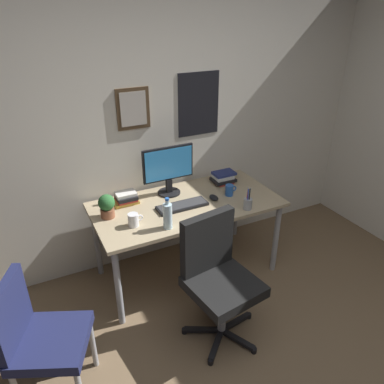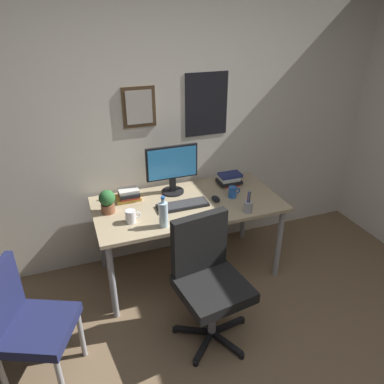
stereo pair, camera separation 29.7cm
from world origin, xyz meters
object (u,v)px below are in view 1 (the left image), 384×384
(coffee_mug_far, at_px, (134,220))
(book_stack_left, at_px, (223,178))
(monitor, at_px, (168,168))
(keyboard, at_px, (182,206))
(office_chair, at_px, (217,273))
(water_bottle, at_px, (168,216))
(pen_cup, at_px, (248,203))
(side_chair, at_px, (38,335))
(computer_mouse, at_px, (214,198))
(book_stack_right, at_px, (126,198))
(potted_plant, at_px, (107,205))
(coffee_mug_near, at_px, (230,190))

(coffee_mug_far, height_order, book_stack_left, coffee_mug_far)
(monitor, relative_size, keyboard, 1.07)
(office_chair, distance_m, coffee_mug_far, 0.74)
(keyboard, xyz_separation_m, water_bottle, (-0.23, -0.24, 0.09))
(monitor, bearing_deg, office_chair, -92.50)
(pen_cup, distance_m, book_stack_left, 0.54)
(side_chair, xyz_separation_m, computer_mouse, (1.54, 0.64, 0.24))
(side_chair, xyz_separation_m, book_stack_right, (0.84, 0.92, 0.27))
(monitor, xyz_separation_m, potted_plant, (-0.60, -0.16, -0.13))
(monitor, xyz_separation_m, computer_mouse, (0.30, -0.28, -0.22))
(coffee_mug_near, distance_m, potted_plant, 1.07)
(computer_mouse, distance_m, book_stack_right, 0.75)
(monitor, height_order, water_bottle, monitor)
(monitor, height_order, coffee_mug_far, monitor)
(monitor, bearing_deg, keyboard, -90.41)
(side_chair, bearing_deg, office_chair, -0.63)
(keyboard, relative_size, coffee_mug_near, 3.96)
(office_chair, height_order, computer_mouse, office_chair)
(office_chair, bearing_deg, coffee_mug_near, 52.93)
(water_bottle, distance_m, book_stack_right, 0.54)
(office_chair, xyz_separation_m, water_bottle, (-0.19, 0.42, 0.30))
(coffee_mug_near, xyz_separation_m, coffee_mug_far, (-0.91, -0.10, 0.00))
(coffee_mug_near, bearing_deg, side_chair, -159.08)
(coffee_mug_near, relative_size, book_stack_right, 0.52)
(monitor, xyz_separation_m, coffee_mug_near, (0.46, -0.27, -0.19))
(pen_cup, bearing_deg, book_stack_left, 81.15)
(computer_mouse, bearing_deg, potted_plant, 172.42)
(side_chair, xyz_separation_m, potted_plant, (0.65, 0.76, 0.33))
(keyboard, distance_m, book_stack_right, 0.48)
(water_bottle, xyz_separation_m, pen_cup, (0.70, -0.03, -0.05))
(side_chair, height_order, monitor, monitor)
(potted_plant, distance_m, book_stack_right, 0.26)
(office_chair, height_order, pen_cup, office_chair)
(side_chair, xyz_separation_m, pen_cup, (1.71, 0.37, 0.28))
(water_bottle, height_order, book_stack_right, water_bottle)
(water_bottle, xyz_separation_m, coffee_mug_far, (-0.22, 0.14, -0.05))
(office_chair, distance_m, coffee_mug_near, 0.87)
(office_chair, height_order, book_stack_right, office_chair)
(monitor, distance_m, coffee_mug_near, 0.57)
(keyboard, relative_size, coffee_mug_far, 3.62)
(book_stack_left, bearing_deg, coffee_mug_near, -108.73)
(potted_plant, bearing_deg, office_chair, -54.31)
(office_chair, height_order, coffee_mug_far, office_chair)
(side_chair, relative_size, book_stack_right, 4.16)
(side_chair, distance_m, water_bottle, 1.14)
(office_chair, distance_m, potted_plant, 1.00)
(office_chair, relative_size, book_stack_right, 4.51)
(water_bottle, height_order, coffee_mug_near, water_bottle)
(office_chair, xyz_separation_m, keyboard, (0.04, 0.66, 0.21))
(keyboard, bearing_deg, computer_mouse, -0.21)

